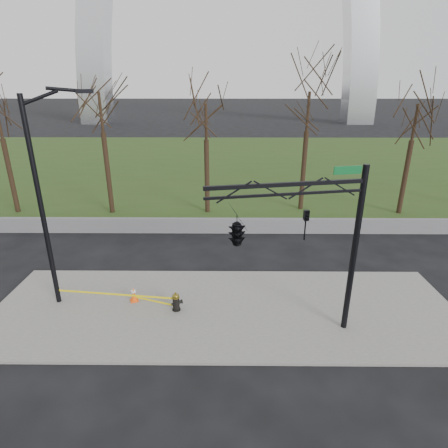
{
  "coord_description": "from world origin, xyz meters",
  "views": [
    {
      "loc": [
        0.08,
        -11.99,
        8.23
      ],
      "look_at": [
        -0.04,
        2.0,
        2.85
      ],
      "focal_mm": 28.95,
      "sensor_mm": 36.0,
      "label": 1
    }
  ],
  "objects_px": {
    "fire_hydrant": "(176,302)",
    "traffic_signal_mast": "(261,229)",
    "traffic_cone": "(134,294)",
    "street_light": "(45,191)"
  },
  "relations": [
    {
      "from": "street_light",
      "to": "traffic_signal_mast",
      "type": "relative_size",
      "value": 1.37
    },
    {
      "from": "fire_hydrant",
      "to": "street_light",
      "type": "height_order",
      "value": "street_light"
    },
    {
      "from": "traffic_cone",
      "to": "traffic_signal_mast",
      "type": "relative_size",
      "value": 0.1
    },
    {
      "from": "traffic_cone",
      "to": "street_light",
      "type": "distance_m",
      "value": 5.13
    },
    {
      "from": "street_light",
      "to": "traffic_signal_mast",
      "type": "height_order",
      "value": "street_light"
    },
    {
      "from": "traffic_cone",
      "to": "traffic_signal_mast",
      "type": "height_order",
      "value": "traffic_signal_mast"
    },
    {
      "from": "traffic_cone",
      "to": "fire_hydrant",
      "type": "bearing_deg",
      "value": -19.19
    },
    {
      "from": "fire_hydrant",
      "to": "traffic_signal_mast",
      "type": "bearing_deg",
      "value": -51.39
    },
    {
      "from": "fire_hydrant",
      "to": "traffic_cone",
      "type": "bearing_deg",
      "value": 137.75
    },
    {
      "from": "traffic_cone",
      "to": "street_light",
      "type": "relative_size",
      "value": 0.07
    }
  ]
}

